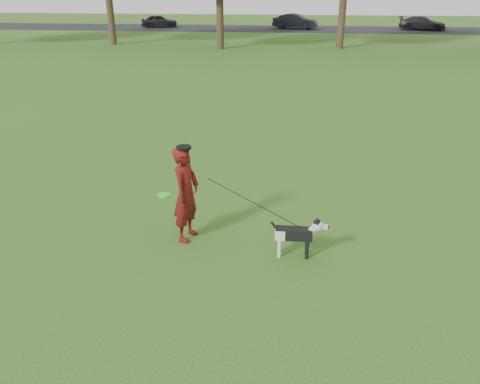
# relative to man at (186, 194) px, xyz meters

# --- Properties ---
(ground) EXTENTS (120.00, 120.00, 0.00)m
(ground) POSITION_rel_man_xyz_m (0.93, -0.27, -0.86)
(ground) COLOR #285116
(ground) RESTS_ON ground
(road) EXTENTS (120.00, 7.00, 0.02)m
(road) POSITION_rel_man_xyz_m (0.93, 39.73, -0.85)
(road) COLOR black
(road) RESTS_ON ground
(man) EXTENTS (0.55, 0.71, 1.72)m
(man) POSITION_rel_man_xyz_m (0.00, 0.00, 0.00)
(man) COLOR #51100B
(man) RESTS_ON ground
(dog) EXTENTS (0.96, 0.19, 0.73)m
(dog) POSITION_rel_man_xyz_m (1.95, -0.42, -0.42)
(dog) COLOR black
(dog) RESTS_ON ground
(car_left) EXTENTS (3.70, 2.26, 1.18)m
(car_left) POSITION_rel_man_xyz_m (-11.16, 39.73, -0.25)
(car_left) COLOR black
(car_left) RESTS_ON road
(car_mid) EXTENTS (4.30, 2.44, 1.34)m
(car_mid) POSITION_rel_man_xyz_m (1.92, 39.73, -0.17)
(car_mid) COLOR black
(car_mid) RESTS_ON road
(car_right) EXTENTS (4.43, 2.76, 1.20)m
(car_right) POSITION_rel_man_xyz_m (13.55, 39.73, -0.24)
(car_right) COLOR black
(car_right) RESTS_ON road
(man_held_items) EXTENTS (2.56, 0.54, 1.25)m
(man_held_items) POSITION_rel_man_xyz_m (1.23, -0.24, -0.02)
(man_held_items) COLOR #29F01E
(man_held_items) RESTS_ON ground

